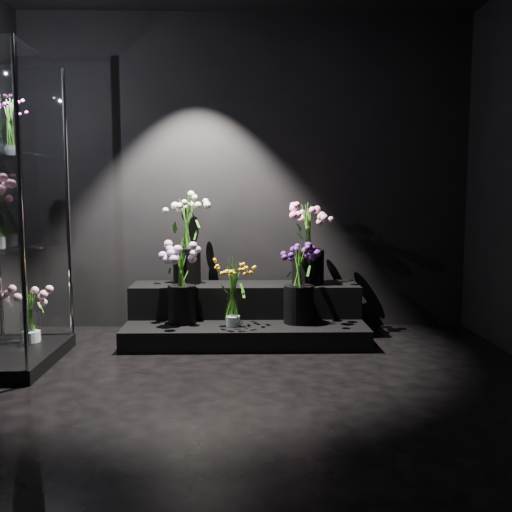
{
  "coord_description": "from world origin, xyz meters",
  "views": [
    {
      "loc": [
        -0.03,
        -3.17,
        1.22
      ],
      "look_at": [
        0.06,
        1.2,
        0.74
      ],
      "focal_mm": 40.0,
      "sensor_mm": 36.0,
      "label": 1
    }
  ],
  "objects": [
    {
      "name": "wall_back",
      "position": [
        0.0,
        2.0,
        1.4
      ],
      "size": [
        4.0,
        0.0,
        4.0
      ],
      "primitive_type": "plane",
      "rotation": [
        1.57,
        0.0,
        0.0
      ],
      "color": "black",
      "rests_on": "floor"
    },
    {
      "name": "bouquet_orange_bells",
      "position": [
        -0.12,
        1.3,
        0.45
      ],
      "size": [
        0.3,
        0.3,
        0.54
      ],
      "rotation": [
        0.0,
        0.0,
        0.06
      ],
      "color": "white",
      "rests_on": "display_riser"
    },
    {
      "name": "bouquet_pink_roses",
      "position": [
        0.53,
        1.72,
        0.82
      ],
      "size": [
        0.42,
        0.42,
        0.7
      ],
      "rotation": [
        0.0,
        0.0,
        0.19
      ],
      "color": "black",
      "rests_on": "display_riser"
    },
    {
      "name": "bouquet_case_base_pink",
      "position": [
        -1.64,
        1.08,
        0.32
      ],
      "size": [
        0.39,
        0.39,
        0.42
      ],
      "rotation": [
        0.0,
        0.0,
        0.19
      ],
      "color": "white",
      "rests_on": "display_case"
    },
    {
      "name": "bouquet_lilac",
      "position": [
        -0.54,
        1.42,
        0.54
      ],
      "size": [
        0.37,
        0.37,
        0.64
      ],
      "rotation": [
        0.0,
        0.0,
        -0.04
      ],
      "color": "black",
      "rests_on": "display_riser"
    },
    {
      "name": "wall_front",
      "position": [
        0.0,
        -2.0,
        1.4
      ],
      "size": [
        4.0,
        0.0,
        4.0
      ],
      "primitive_type": "plane",
      "rotation": [
        -1.57,
        0.0,
        0.0
      ],
      "color": "black",
      "rests_on": "floor"
    },
    {
      "name": "display_case",
      "position": [
        -1.68,
        0.86,
        1.09
      ],
      "size": [
        0.59,
        0.99,
        2.17
      ],
      "color": "black",
      "rests_on": "floor"
    },
    {
      "name": "floor",
      "position": [
        0.0,
        0.0,
        0.0
      ],
      "size": [
        4.0,
        4.0,
        0.0
      ],
      "primitive_type": "plane",
      "color": "black",
      "rests_on": "ground"
    },
    {
      "name": "bouquet_cream_roses",
      "position": [
        -0.53,
        1.76,
        0.88
      ],
      "size": [
        0.41,
        0.41,
        0.76
      ],
      "rotation": [
        0.0,
        0.0,
        -0.05
      ],
      "color": "black",
      "rests_on": "display_riser"
    },
    {
      "name": "display_riser",
      "position": [
        -0.02,
        1.61,
        0.18
      ],
      "size": [
        1.96,
        0.87,
        0.44
      ],
      "color": "black",
      "rests_on": "floor"
    },
    {
      "name": "bouquet_case_magenta",
      "position": [
        -1.68,
        0.97,
        1.69
      ],
      "size": [
        0.27,
        0.27,
        0.41
      ],
      "rotation": [
        0.0,
        0.0,
        0.4
      ],
      "color": "white",
      "rests_on": "display_case"
    },
    {
      "name": "bouquet_purple",
      "position": [
        0.42,
        1.4,
        0.52
      ],
      "size": [
        0.33,
        0.33,
        0.64
      ],
      "rotation": [
        0.0,
        0.0,
        0.03
      ],
      "color": "black",
      "rests_on": "display_riser"
    }
  ]
}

